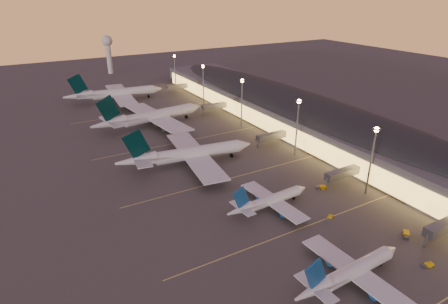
# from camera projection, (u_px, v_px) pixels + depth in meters

# --- Properties ---
(ground) EXTENTS (700.00, 700.00, 0.00)m
(ground) POSITION_uv_depth(u_px,v_px,m) (288.00, 221.00, 120.64)
(ground) COLOR #454340
(airliner_narrow_south) EXTENTS (36.28, 32.35, 12.98)m
(airliner_narrow_south) POSITION_uv_depth(u_px,v_px,m) (350.00, 272.00, 94.15)
(airliner_narrow_south) COLOR silver
(airliner_narrow_south) RESTS_ON ground
(airliner_narrow_north) EXTENTS (33.43, 29.86, 11.95)m
(airliner_narrow_north) POSITION_uv_depth(u_px,v_px,m) (269.00, 201.00, 126.39)
(airliner_narrow_north) COLOR silver
(airliner_narrow_north) RESTS_ON ground
(airliner_wide_near) EXTENTS (59.19, 54.38, 18.94)m
(airliner_wide_near) POSITION_uv_depth(u_px,v_px,m) (187.00, 154.00, 157.66)
(airliner_wide_near) COLOR silver
(airliner_wide_near) RESTS_ON ground
(airliner_wide_mid) EXTENTS (64.89, 59.54, 20.76)m
(airliner_wide_mid) POSITION_uv_depth(u_px,v_px,m) (150.00, 117.00, 202.37)
(airliner_wide_mid) COLOR silver
(airliner_wide_mid) RESTS_ON ground
(airliner_wide_far) EXTENTS (63.96, 58.51, 20.46)m
(airliner_wide_far) POSITION_uv_depth(u_px,v_px,m) (115.00, 94.00, 247.37)
(airliner_wide_far) COLOR silver
(airliner_wide_far) RESTS_ON ground
(terminal_building) EXTENTS (56.35, 255.00, 17.46)m
(terminal_building) POSITION_uv_depth(u_px,v_px,m) (294.00, 109.00, 202.93)
(terminal_building) COLOR #4F5055
(terminal_building) RESTS_ON ground
(light_masts) EXTENTS (2.20, 217.20, 25.90)m
(light_masts) POSITION_uv_depth(u_px,v_px,m) (264.00, 104.00, 181.68)
(light_masts) COLOR slate
(light_masts) RESTS_ON ground
(radar_tower) EXTENTS (9.00, 9.00, 32.50)m
(radar_tower) POSITION_uv_depth(u_px,v_px,m) (108.00, 48.00, 322.88)
(radar_tower) COLOR silver
(radar_tower) RESTS_ON ground
(lane_markings) EXTENTS (90.00, 180.36, 0.00)m
(lane_markings) POSITION_uv_depth(u_px,v_px,m) (226.00, 173.00, 152.40)
(lane_markings) COLOR #D8C659
(lane_markings) RESTS_ON ground
(baggage_tug_a) EXTENTS (3.50, 2.25, 0.97)m
(baggage_tug_a) POSITION_uv_depth(u_px,v_px,m) (428.00, 265.00, 100.94)
(baggage_tug_a) COLOR #D6A307
(baggage_tug_a) RESTS_ON ground
(baggage_tug_b) EXTENTS (4.21, 3.76, 1.22)m
(baggage_tug_b) POSITION_uv_depth(u_px,v_px,m) (406.00, 235.00, 113.23)
(baggage_tug_b) COLOR #D6A307
(baggage_tug_b) RESTS_ON ground
(baggage_tug_c) EXTENTS (4.24, 3.30, 1.19)m
(baggage_tug_c) POSITION_uv_depth(u_px,v_px,m) (322.00, 187.00, 140.36)
(baggage_tug_c) COLOR #D6A307
(baggage_tug_c) RESTS_ON ground
(baggage_tug_d) EXTENTS (3.56, 2.81, 1.00)m
(baggage_tug_d) POSITION_uv_depth(u_px,v_px,m) (330.00, 218.00, 121.67)
(baggage_tug_d) COLOR #D6A307
(baggage_tug_d) RESTS_ON ground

